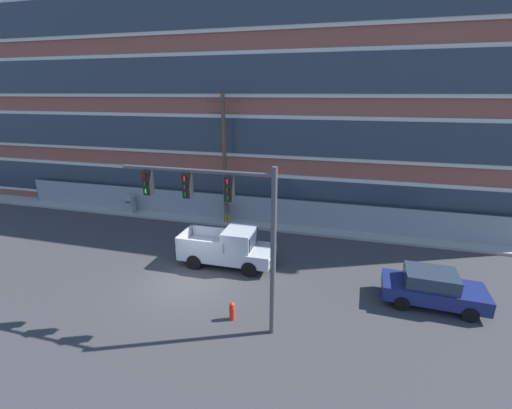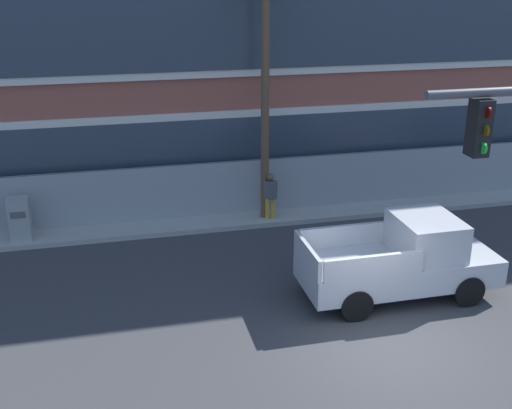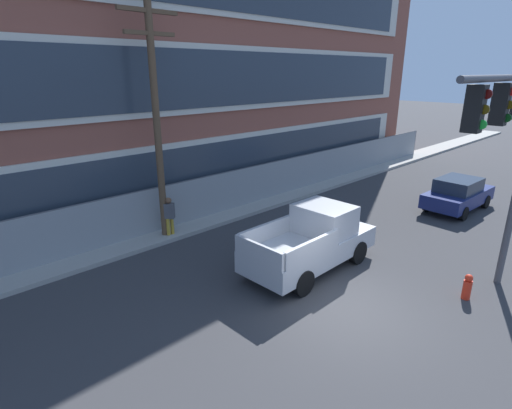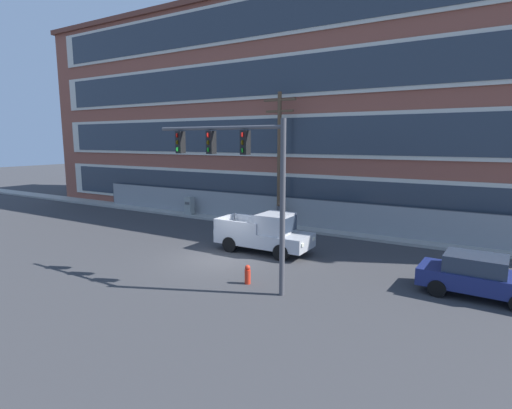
% 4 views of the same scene
% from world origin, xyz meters
% --- Properties ---
extents(ground_plane, '(160.00, 160.00, 0.00)m').
position_xyz_m(ground_plane, '(0.00, 0.00, 0.00)').
color(ground_plane, '#38383A').
extents(sidewalk_building_side, '(80.00, 1.67, 0.16)m').
position_xyz_m(sidewalk_building_side, '(0.00, 8.22, 0.08)').
color(sidewalk_building_side, '#9E9B93').
rests_on(sidewalk_building_side, ground).
extents(brick_mill_building, '(45.57, 12.37, 15.86)m').
position_xyz_m(brick_mill_building, '(-2.82, 14.95, 7.94)').
color(brick_mill_building, brown).
rests_on(brick_mill_building, ground).
extents(chain_link_fence, '(39.64, 0.06, 1.97)m').
position_xyz_m(chain_link_fence, '(2.10, 8.51, 1.00)').
color(chain_link_fence, gray).
rests_on(chain_link_fence, ground).
extents(traffic_signal_mast, '(5.81, 0.43, 6.47)m').
position_xyz_m(traffic_signal_mast, '(2.94, -2.37, 4.73)').
color(traffic_signal_mast, '#4C4C51').
rests_on(traffic_signal_mast, ground).
extents(pickup_truck_silver, '(5.01, 2.11, 2.07)m').
position_xyz_m(pickup_truck_silver, '(1.36, 2.35, 0.96)').
color(pickup_truck_silver, '#B2B5BA').
rests_on(pickup_truck_silver, ground).
extents(sedan_navy, '(4.20, 2.00, 1.56)m').
position_xyz_m(sedan_navy, '(10.98, 1.23, 0.80)').
color(sedan_navy, navy).
rests_on(sedan_navy, ground).
extents(utility_pole_near_corner, '(2.25, 0.26, 8.73)m').
position_xyz_m(utility_pole_near_corner, '(-0.86, 7.95, 4.79)').
color(utility_pole_near_corner, brown).
rests_on(utility_pole_near_corner, ground).
extents(electrical_cabinet, '(0.61, 0.50, 1.49)m').
position_xyz_m(electrical_cabinet, '(-8.44, 7.86, 0.74)').
color(electrical_cabinet, '#939993').
rests_on(electrical_cabinet, ground).
extents(pedestrian_near_cabinet, '(0.44, 0.46, 1.69)m').
position_xyz_m(pedestrian_near_cabinet, '(-0.71, 7.79, 0.97)').
color(pedestrian_near_cabinet, '#B7932D').
rests_on(pedestrian_near_cabinet, ground).
extents(fire_hydrant, '(0.24, 0.24, 0.78)m').
position_xyz_m(fire_hydrant, '(3.02, -2.02, 0.38)').
color(fire_hydrant, red).
rests_on(fire_hydrant, ground).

